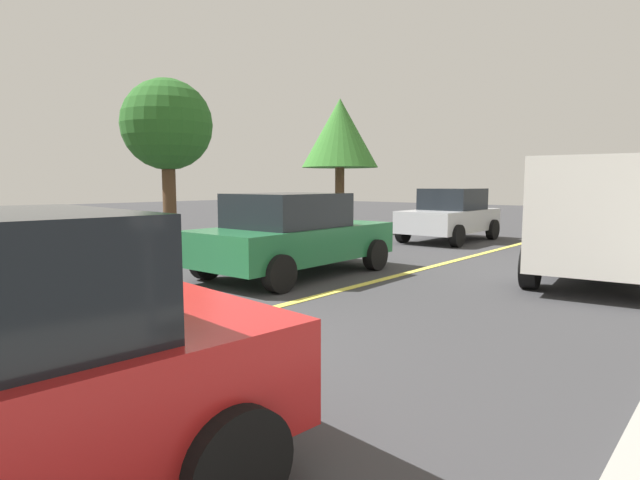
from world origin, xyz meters
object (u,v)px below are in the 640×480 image
(car_green_far_lane, at_px, (293,234))
(tree_left_verge, at_px, (167,126))
(tree_centre_verge, at_px, (340,134))
(white_van, at_px, (609,211))
(car_silver_near_curb, at_px, (450,215))

(car_green_far_lane, xyz_separation_m, tree_left_verge, (1.39, 6.28, 2.63))
(car_green_far_lane, distance_m, tree_centre_verge, 9.90)
(car_green_far_lane, height_order, tree_left_verge, tree_left_verge)
(white_van, relative_size, car_silver_near_curb, 1.41)
(car_silver_near_curb, bearing_deg, tree_left_verge, 136.14)
(car_green_far_lane, height_order, tree_centre_verge, tree_centre_verge)
(white_van, xyz_separation_m, car_green_far_lane, (-3.54, 4.74, -0.46))
(tree_centre_verge, bearing_deg, car_green_far_lane, -147.40)
(car_silver_near_curb, relative_size, car_green_far_lane, 0.91)
(car_silver_near_curb, distance_m, car_green_far_lane, 7.55)
(car_green_far_lane, bearing_deg, tree_left_verge, 77.54)
(car_green_far_lane, bearing_deg, tree_centre_verge, 32.60)
(car_silver_near_curb, distance_m, tree_left_verge, 8.93)
(car_green_far_lane, relative_size, tree_centre_verge, 0.86)
(white_van, distance_m, car_green_far_lane, 5.93)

